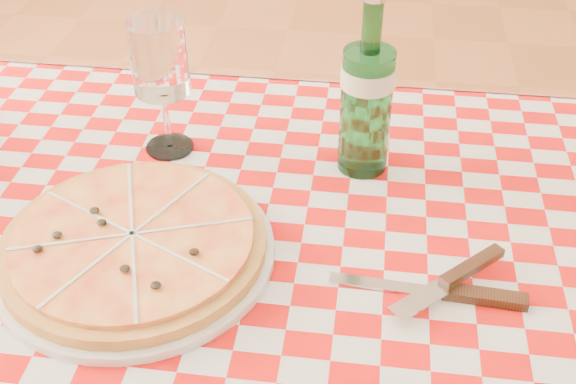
% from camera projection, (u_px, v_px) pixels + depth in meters
% --- Properties ---
extents(dining_table, '(1.20, 0.80, 0.75)m').
position_uv_depth(dining_table, '(297.00, 318.00, 0.93)').
color(dining_table, brown).
rests_on(dining_table, ground).
extents(tablecloth, '(1.30, 0.90, 0.01)m').
position_uv_depth(tablecloth, '(298.00, 265.00, 0.88)').
color(tablecloth, '#B50D0B').
rests_on(tablecloth, dining_table).
extents(pizza_plate, '(0.43, 0.43, 0.04)m').
position_uv_depth(pizza_plate, '(134.00, 242.00, 0.87)').
color(pizza_plate, gold).
rests_on(pizza_plate, tablecloth).
extents(water_bottle, '(0.08, 0.08, 0.26)m').
position_uv_depth(water_bottle, '(367.00, 85.00, 0.95)').
color(water_bottle, '#175D24').
rests_on(water_bottle, tablecloth).
extents(wine_glass, '(0.09, 0.09, 0.20)m').
position_uv_depth(wine_glass, '(163.00, 89.00, 1.01)').
color(wine_glass, white).
rests_on(wine_glass, tablecloth).
extents(cutlery, '(0.30, 0.28, 0.03)m').
position_uv_depth(cutlery, '(443.00, 287.00, 0.82)').
color(cutlery, silver).
rests_on(cutlery, tablecloth).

